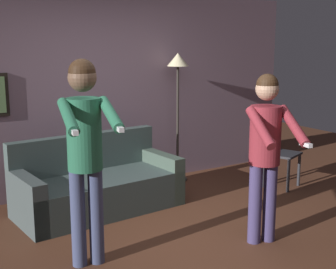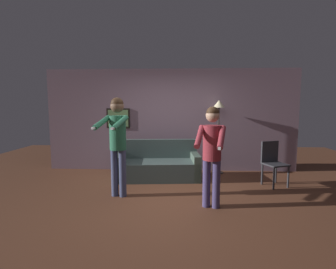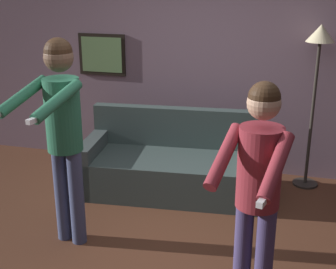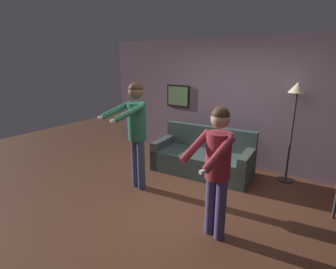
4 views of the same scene
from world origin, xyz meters
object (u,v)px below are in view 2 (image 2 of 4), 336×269
(torchiere_lamp, at_px, (219,114))
(person_standing_left, at_px, (117,136))
(person_standing_right, at_px, (212,148))
(couch, at_px, (158,166))
(dining_chair_distant, at_px, (273,161))

(torchiere_lamp, relative_size, person_standing_left, 0.99)
(torchiere_lamp, distance_m, person_standing_right, 2.31)
(torchiere_lamp, bearing_deg, person_standing_right, -100.63)
(couch, height_order, person_standing_left, person_standing_left)
(person_standing_right, bearing_deg, dining_chair_distant, 42.24)
(torchiere_lamp, relative_size, dining_chair_distant, 1.95)
(torchiere_lamp, bearing_deg, couch, -159.93)
(couch, height_order, dining_chair_distant, dining_chair_distant)
(person_standing_left, bearing_deg, person_standing_right, -14.99)
(dining_chair_distant, bearing_deg, couch, 171.06)
(torchiere_lamp, height_order, person_standing_right, torchiere_lamp)
(torchiere_lamp, xyz_separation_m, person_standing_right, (-0.42, -2.23, -0.46))
(couch, distance_m, person_standing_right, 2.12)
(torchiere_lamp, relative_size, person_standing_right, 1.08)
(torchiere_lamp, bearing_deg, person_standing_left, -139.33)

